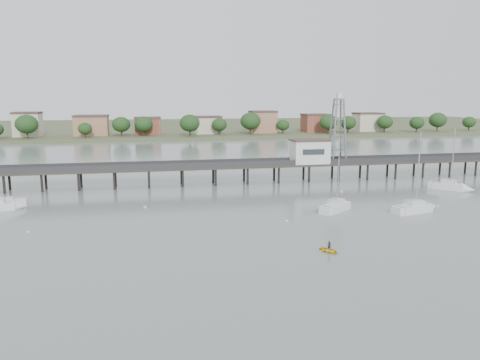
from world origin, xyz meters
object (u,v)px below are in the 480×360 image
(sailboat_c, at_px, (340,206))
(yellow_dinghy, at_px, (329,252))
(sailboat_b, at_px, (4,206))
(pier, at_px, (198,167))
(sailboat_d, at_px, (420,208))
(lattice_tower, at_px, (338,131))
(sailboat_e, at_px, (455,187))
(white_tender, at_px, (14,201))

(sailboat_c, xyz_separation_m, yellow_dinghy, (-9.90, -19.95, -0.64))
(sailboat_b, height_order, yellow_dinghy, sailboat_b)
(pier, relative_size, sailboat_b, 11.81)
(pier, relative_size, sailboat_d, 10.81)
(pier, distance_m, sailboat_c, 34.34)
(lattice_tower, height_order, yellow_dinghy, lattice_tower)
(yellow_dinghy, bearing_deg, sailboat_d, 7.41)
(yellow_dinghy, bearing_deg, sailboat_c, 35.08)
(sailboat_b, bearing_deg, sailboat_c, -19.44)
(sailboat_e, bearing_deg, white_tender, -134.45)
(lattice_tower, height_order, sailboat_d, lattice_tower)
(sailboat_e, distance_m, white_tender, 84.43)
(sailboat_e, bearing_deg, sailboat_c, -111.10)
(sailboat_d, relative_size, sailboat_b, 1.09)
(pier, xyz_separation_m, yellow_dinghy, (10.85, -47.14, -3.79))
(lattice_tower, xyz_separation_m, yellow_dinghy, (-20.65, -47.14, -11.10))
(pier, bearing_deg, sailboat_c, -52.64)
(sailboat_c, bearing_deg, sailboat_b, 132.41)
(sailboat_d, xyz_separation_m, sailboat_c, (-12.51, 3.71, 0.01))
(sailboat_b, bearing_deg, lattice_tower, 5.64)
(white_tender, bearing_deg, sailboat_e, -15.88)
(sailboat_d, distance_m, sailboat_e, 22.42)
(sailboat_e, bearing_deg, sailboat_b, -131.49)
(sailboat_d, bearing_deg, white_tender, 148.78)
(yellow_dinghy, bearing_deg, lattice_tower, 37.81)
(sailboat_d, bearing_deg, lattice_tower, 77.93)
(lattice_tower, relative_size, white_tender, 3.86)
(lattice_tower, bearing_deg, pier, -180.00)
(yellow_dinghy, bearing_deg, sailboat_b, 117.03)
(pier, distance_m, sailboat_e, 52.93)
(lattice_tower, relative_size, yellow_dinghy, 5.84)
(sailboat_e, distance_m, yellow_dinghy, 50.06)
(sailboat_d, distance_m, sailboat_b, 69.29)
(sailboat_e, height_order, yellow_dinghy, sailboat_e)
(pier, height_order, white_tender, pier)
(pier, bearing_deg, yellow_dinghy, -77.03)
(pier, xyz_separation_m, sailboat_b, (-34.43, -16.09, -3.15))
(pier, relative_size, lattice_tower, 9.68)
(yellow_dinghy, bearing_deg, pier, 74.44)
(lattice_tower, relative_size, sailboat_b, 1.22)
(lattice_tower, bearing_deg, sailboat_c, -111.57)
(pier, height_order, sailboat_b, sailboat_b)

